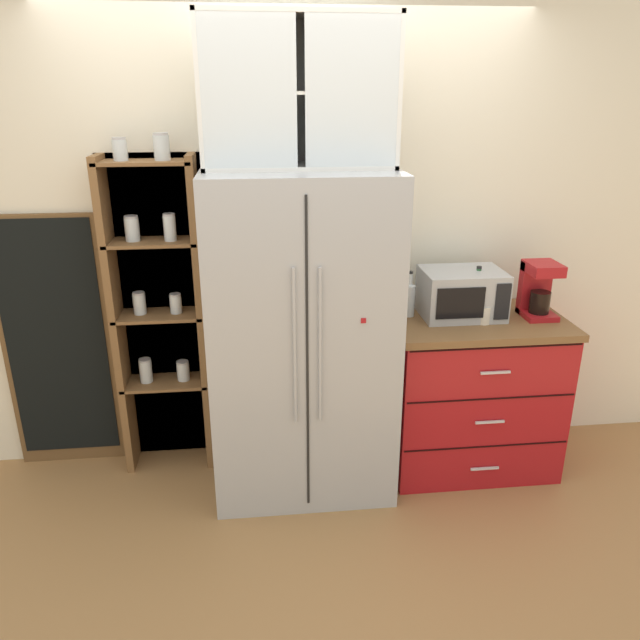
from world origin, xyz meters
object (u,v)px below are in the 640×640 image
at_px(coffee_maker, 538,289).
at_px(bottle_clear, 409,297).
at_px(mug_cream, 484,314).
at_px(bottle_green, 477,294).
at_px(microwave, 462,293).
at_px(chalkboard_menu, 58,344).
at_px(refrigerator, 301,336).

xyz_separation_m(coffee_maker, bottle_clear, (-0.71, 0.07, -0.04)).
bearing_deg(bottle_clear, mug_cream, -22.65).
relative_size(coffee_maker, mug_cream, 2.74).
xyz_separation_m(mug_cream, bottle_green, (-0.00, 0.13, 0.08)).
bearing_deg(microwave, bottle_green, -0.92).
xyz_separation_m(microwave, mug_cream, (0.09, -0.13, -0.08)).
bearing_deg(bottle_green, chalkboard_menu, 174.41).
bearing_deg(bottle_clear, microwave, -5.69).
distance_m(mug_cream, bottle_clear, 0.41).
xyz_separation_m(refrigerator, coffee_maker, (1.32, 0.06, 0.20)).
distance_m(coffee_maker, chalkboard_menu, 2.71).
distance_m(refrigerator, bottle_green, 1.00).
relative_size(refrigerator, mug_cream, 15.45).
bearing_deg(mug_cream, bottle_green, 90.79).
bearing_deg(bottle_green, bottle_clear, 175.40).
bearing_deg(coffee_maker, mug_cream, -165.52).
xyz_separation_m(refrigerator, microwave, (0.90, 0.10, 0.17)).
xyz_separation_m(refrigerator, mug_cream, (0.99, -0.03, 0.09)).
bearing_deg(bottle_green, mug_cream, -89.21).
bearing_deg(bottle_green, microwave, 179.08).
distance_m(refrigerator, mug_cream, 0.99).
xyz_separation_m(coffee_maker, mug_cream, (-0.33, -0.09, -0.11)).
distance_m(refrigerator, coffee_maker, 1.33).
relative_size(mug_cream, chalkboard_menu, 0.08).
bearing_deg(chalkboard_menu, bottle_green, -5.59).
distance_m(bottle_green, chalkboard_menu, 2.37).
height_order(coffee_maker, mug_cream, coffee_maker).
bearing_deg(refrigerator, coffee_maker, 2.40).
bearing_deg(chalkboard_menu, refrigerator, -13.46).
bearing_deg(microwave, mug_cream, -55.51).
bearing_deg(chalkboard_menu, bottle_clear, -5.78).
bearing_deg(microwave, bottle_clear, 174.31).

